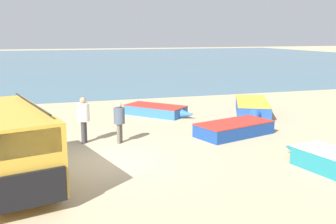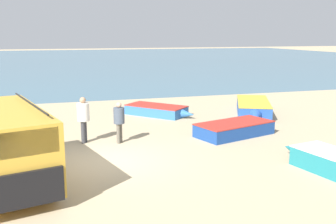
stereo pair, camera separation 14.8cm
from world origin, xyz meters
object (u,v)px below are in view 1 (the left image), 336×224
(fisherman_1, at_px, (119,119))
(fisherman_0, at_px, (83,116))
(parked_van, at_px, (4,144))
(fishing_rowboat_1, at_px, (157,110))
(fishing_rowboat_2, at_px, (3,121))
(fishing_rowboat_3, at_px, (252,108))
(fishing_rowboat_0, at_px, (236,128))

(fisherman_1, bearing_deg, fisherman_0, 19.49)
(parked_van, relative_size, fisherman_0, 2.96)
(fishing_rowboat_1, bearing_deg, fisherman_0, -87.02)
(fishing_rowboat_1, distance_m, fishing_rowboat_2, 7.34)
(fisherman_0, relative_size, fisherman_1, 1.12)
(fishing_rowboat_2, relative_size, fishing_rowboat_3, 0.80)
(parked_van, bearing_deg, fishing_rowboat_2, 171.45)
(fishing_rowboat_0, bearing_deg, fishing_rowboat_2, 138.21)
(fishing_rowboat_1, relative_size, fishing_rowboat_2, 0.85)
(fishing_rowboat_2, relative_size, fisherman_0, 2.21)
(parked_van, relative_size, fisherman_1, 3.32)
(fishing_rowboat_1, height_order, fisherman_1, fisherman_1)
(parked_van, xyz_separation_m, fishing_rowboat_0, (8.60, 3.13, -0.91))
(parked_van, xyz_separation_m, fishing_rowboat_2, (-0.78, 7.41, -0.88))
(parked_van, height_order, fishing_rowboat_0, parked_van)
(fisherman_1, bearing_deg, fishing_rowboat_3, -117.98)
(fishing_rowboat_1, bearing_deg, fisherman_1, -73.82)
(fishing_rowboat_0, bearing_deg, fisherman_0, 156.89)
(fishing_rowboat_1, bearing_deg, fishing_rowboat_3, 33.07)
(fisherman_0, bearing_deg, fishing_rowboat_2, -23.54)
(fishing_rowboat_3, distance_m, fisherman_0, 9.39)
(fishing_rowboat_3, relative_size, fisherman_0, 2.78)
(fishing_rowboat_2, distance_m, fisherman_0, 4.94)
(fishing_rowboat_0, distance_m, fisherman_0, 6.22)
(fisherman_0, xyz_separation_m, fisherman_1, (1.30, -0.43, -0.11))
(fishing_rowboat_2, height_order, fisherman_0, fisherman_0)
(fishing_rowboat_3, bearing_deg, fishing_rowboat_0, -11.92)
(fisherman_0, bearing_deg, fisherman_1, -173.52)
(fishing_rowboat_2, bearing_deg, fishing_rowboat_0, -83.27)
(fishing_rowboat_3, distance_m, fisherman_1, 8.34)
(fishing_rowboat_0, height_order, fishing_rowboat_2, fishing_rowboat_2)
(fishing_rowboat_2, xyz_separation_m, fisherman_1, (4.53, -4.08, 0.65))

